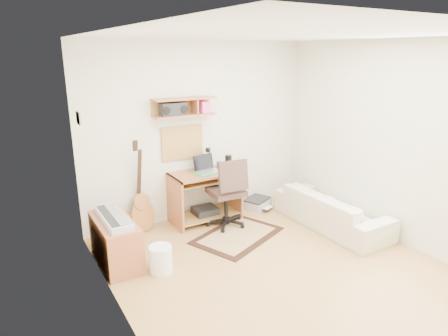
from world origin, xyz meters
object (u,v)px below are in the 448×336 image
desk (205,197)px  task_chair (226,192)px  printer (257,203)px  sofa (332,204)px  cabinet (115,242)px

desk → task_chair: bearing=-62.4°
printer → sofa: 1.26m
desk → sofa: (1.46, -1.13, -0.03)m
printer → sofa: bearing=-89.5°
cabinet → sofa: 3.01m
task_chair → desk: bearing=122.5°
desk → cabinet: desk is taller
task_chair → cabinet: 1.71m
printer → desk: bearing=155.1°
desk → task_chair: size_ratio=0.96×
task_chair → cabinet: task_chair is taller
sofa → printer: bearing=24.8°
desk → sofa: desk is taller
printer → task_chair: bearing=178.0°
task_chair → printer: 0.94m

